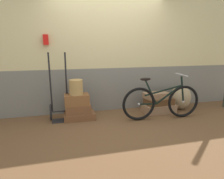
# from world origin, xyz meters

# --- Properties ---
(ground) EXTENTS (9.50, 5.20, 0.06)m
(ground) POSITION_xyz_m (0.00, 0.00, -0.03)
(ground) COLOR brown
(station_building) EXTENTS (7.50, 0.74, 3.12)m
(station_building) POSITION_xyz_m (0.01, 0.85, 1.57)
(station_building) COLOR slate
(station_building) RESTS_ON ground
(suitcase_0) EXTENTS (0.63, 0.42, 0.14)m
(suitcase_0) POSITION_xyz_m (-0.70, 0.36, 0.07)
(suitcase_0) COLOR brown
(suitcase_0) RESTS_ON ground
(suitcase_1) EXTENTS (0.51, 0.34, 0.17)m
(suitcase_1) POSITION_xyz_m (-0.73, 0.35, 0.22)
(suitcase_1) COLOR brown
(suitcase_1) RESTS_ON suitcase_0
(suitcase_2) EXTENTS (0.48, 0.31, 0.21)m
(suitcase_2) POSITION_xyz_m (-0.75, 0.34, 0.41)
(suitcase_2) COLOR brown
(suitcase_2) RESTS_ON suitcase_1
(suitcase_3) EXTENTS (0.73, 0.42, 0.18)m
(suitcase_3) POSITION_xyz_m (1.07, 0.32, 0.09)
(suitcase_3) COLOR #937051
(suitcase_3) RESTS_ON ground
(suitcase_4) EXTENTS (0.62, 0.40, 0.14)m
(suitcase_4) POSITION_xyz_m (1.07, 0.32, 0.25)
(suitcase_4) COLOR brown
(suitcase_4) RESTS_ON suitcase_3
(suitcase_5) EXTENTS (0.58, 0.36, 0.12)m
(suitcase_5) POSITION_xyz_m (1.01, 0.37, 0.39)
(suitcase_5) COLOR #937051
(suitcase_5) RESTS_ON suitcase_4
(wicker_basket) EXTENTS (0.27, 0.27, 0.30)m
(wicker_basket) POSITION_xyz_m (-0.75, 0.34, 0.67)
(wicker_basket) COLOR #A8844C
(wicker_basket) RESTS_ON suitcase_2
(luggage_trolley) EXTENTS (0.39, 0.39, 1.35)m
(luggage_trolley) POSITION_xyz_m (-1.08, 0.41, 0.30)
(luggage_trolley) COLOR black
(luggage_trolley) RESTS_ON ground
(burlap_sack) EXTENTS (0.51, 0.43, 0.56)m
(burlap_sack) POSITION_xyz_m (1.67, 0.41, 0.28)
(burlap_sack) COLOR #9E8966
(burlap_sack) RESTS_ON ground
(bicycle) EXTENTS (1.64, 0.46, 0.91)m
(bicycle) POSITION_xyz_m (0.92, -0.06, 0.36)
(bicycle) COLOR black
(bicycle) RESTS_ON ground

